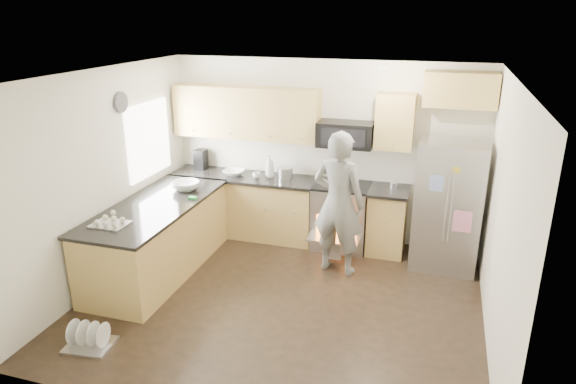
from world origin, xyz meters
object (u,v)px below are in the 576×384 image
(refrigerator, at_px, (447,206))
(dish_rack, at_px, (89,340))
(stove_range, at_px, (342,201))
(person, at_px, (339,203))

(refrigerator, height_order, dish_rack, refrigerator)
(stove_range, xyz_separation_m, refrigerator, (1.42, -0.21, 0.17))
(dish_rack, bearing_deg, person, 48.69)
(stove_range, height_order, dish_rack, stove_range)
(stove_range, distance_m, refrigerator, 1.45)
(stove_range, relative_size, dish_rack, 3.62)
(refrigerator, bearing_deg, person, -156.29)
(person, xyz_separation_m, dish_rack, (-2.05, -2.34, -0.86))
(refrigerator, xyz_separation_m, person, (-1.32, -0.54, 0.09))
(person, bearing_deg, dish_rack, 58.93)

